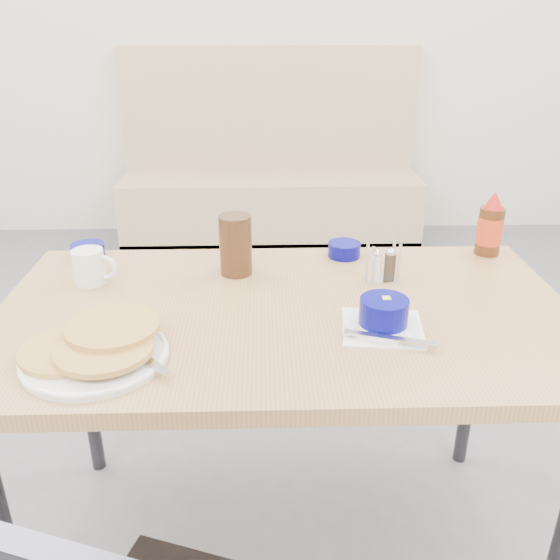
{
  "coord_description": "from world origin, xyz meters",
  "views": [
    {
      "loc": [
        -0.05,
        -1.03,
        1.42
      ],
      "look_at": [
        -0.01,
        0.29,
        0.82
      ],
      "focal_mm": 38.0,
      "sensor_mm": 36.0,
      "label": 1
    }
  ],
  "objects_px": {
    "condiment_caddy": "(383,267)",
    "syrup_bottle": "(490,227)",
    "pancake_plate": "(95,349)",
    "amber_tumbler": "(236,245)",
    "dining_table": "(285,331)",
    "butter_bowl": "(344,250)",
    "coffee_mug": "(90,266)",
    "booth_bench": "(270,188)",
    "grits_setting": "(383,316)",
    "creamer_bowl": "(88,251)"
  },
  "relations": [
    {
      "from": "condiment_caddy",
      "to": "syrup_bottle",
      "type": "distance_m",
      "value": 0.39
    },
    {
      "from": "pancake_plate",
      "to": "amber_tumbler",
      "type": "relative_size",
      "value": 1.95
    },
    {
      "from": "dining_table",
      "to": "butter_bowl",
      "type": "distance_m",
      "value": 0.39
    },
    {
      "from": "pancake_plate",
      "to": "condiment_caddy",
      "type": "bearing_deg",
      "value": 29.11
    },
    {
      "from": "butter_bowl",
      "to": "syrup_bottle",
      "type": "bearing_deg",
      "value": 1.31
    },
    {
      "from": "amber_tumbler",
      "to": "coffee_mug",
      "type": "bearing_deg",
      "value": -172.08
    },
    {
      "from": "butter_bowl",
      "to": "amber_tumbler",
      "type": "height_order",
      "value": "amber_tumbler"
    },
    {
      "from": "booth_bench",
      "to": "coffee_mug",
      "type": "height_order",
      "value": "booth_bench"
    },
    {
      "from": "butter_bowl",
      "to": "pancake_plate",
      "type": "bearing_deg",
      "value": -137.21
    },
    {
      "from": "amber_tumbler",
      "to": "condiment_caddy",
      "type": "xyz_separation_m",
      "value": [
        0.39,
        -0.06,
        -0.05
      ]
    },
    {
      "from": "booth_bench",
      "to": "amber_tumbler",
      "type": "distance_m",
      "value": 2.37
    },
    {
      "from": "booth_bench",
      "to": "grits_setting",
      "type": "relative_size",
      "value": 9.01
    },
    {
      "from": "booth_bench",
      "to": "butter_bowl",
      "type": "height_order",
      "value": "booth_bench"
    },
    {
      "from": "creamer_bowl",
      "to": "amber_tumbler",
      "type": "height_order",
      "value": "amber_tumbler"
    },
    {
      "from": "grits_setting",
      "to": "booth_bench",
      "type": "bearing_deg",
      "value": 94.72
    },
    {
      "from": "booth_bench",
      "to": "creamer_bowl",
      "type": "distance_m",
      "value": 2.31
    },
    {
      "from": "butter_bowl",
      "to": "condiment_caddy",
      "type": "relative_size",
      "value": 0.88
    },
    {
      "from": "creamer_bowl",
      "to": "condiment_caddy",
      "type": "height_order",
      "value": "condiment_caddy"
    },
    {
      "from": "butter_bowl",
      "to": "syrup_bottle",
      "type": "height_order",
      "value": "syrup_bottle"
    },
    {
      "from": "creamer_bowl",
      "to": "condiment_caddy",
      "type": "xyz_separation_m",
      "value": [
        0.83,
        -0.18,
        0.02
      ]
    },
    {
      "from": "coffee_mug",
      "to": "butter_bowl",
      "type": "height_order",
      "value": "coffee_mug"
    },
    {
      "from": "pancake_plate",
      "to": "coffee_mug",
      "type": "xyz_separation_m",
      "value": [
        -0.11,
        0.38,
        0.03
      ]
    },
    {
      "from": "coffee_mug",
      "to": "amber_tumbler",
      "type": "height_order",
      "value": "amber_tumbler"
    },
    {
      "from": "butter_bowl",
      "to": "condiment_caddy",
      "type": "xyz_separation_m",
      "value": [
        0.08,
        -0.17,
        0.02
      ]
    },
    {
      "from": "creamer_bowl",
      "to": "amber_tumbler",
      "type": "bearing_deg",
      "value": -15.66
    },
    {
      "from": "booth_bench",
      "to": "coffee_mug",
      "type": "distance_m",
      "value": 2.46
    },
    {
      "from": "booth_bench",
      "to": "creamer_bowl",
      "type": "relative_size",
      "value": 20.02
    },
    {
      "from": "coffee_mug",
      "to": "grits_setting",
      "type": "relative_size",
      "value": 0.57
    },
    {
      "from": "booth_bench",
      "to": "dining_table",
      "type": "relative_size",
      "value": 1.36
    },
    {
      "from": "pancake_plate",
      "to": "creamer_bowl",
      "type": "xyz_separation_m",
      "value": [
        -0.16,
        0.55,
        -0.0
      ]
    },
    {
      "from": "dining_table",
      "to": "pancake_plate",
      "type": "distance_m",
      "value": 0.46
    },
    {
      "from": "pancake_plate",
      "to": "butter_bowl",
      "type": "xyz_separation_m",
      "value": [
        0.59,
        0.54,
        -0.0
      ]
    },
    {
      "from": "creamer_bowl",
      "to": "syrup_bottle",
      "type": "height_order",
      "value": "syrup_bottle"
    },
    {
      "from": "booth_bench",
      "to": "dining_table",
      "type": "height_order",
      "value": "booth_bench"
    },
    {
      "from": "dining_table",
      "to": "condiment_caddy",
      "type": "xyz_separation_m",
      "value": [
        0.27,
        0.16,
        0.1
      ]
    },
    {
      "from": "pancake_plate",
      "to": "creamer_bowl",
      "type": "bearing_deg",
      "value": 106.23
    },
    {
      "from": "condiment_caddy",
      "to": "syrup_bottle",
      "type": "xyz_separation_m",
      "value": [
        0.35,
        0.18,
        0.04
      ]
    },
    {
      "from": "creamer_bowl",
      "to": "condiment_caddy",
      "type": "bearing_deg",
      "value": -12.4
    },
    {
      "from": "coffee_mug",
      "to": "pancake_plate",
      "type": "bearing_deg",
      "value": -74.42
    },
    {
      "from": "coffee_mug",
      "to": "syrup_bottle",
      "type": "distance_m",
      "value": 1.13
    },
    {
      "from": "booth_bench",
      "to": "creamer_bowl",
      "type": "height_order",
      "value": "booth_bench"
    },
    {
      "from": "dining_table",
      "to": "butter_bowl",
      "type": "height_order",
      "value": "butter_bowl"
    },
    {
      "from": "dining_table",
      "to": "creamer_bowl",
      "type": "height_order",
      "value": "creamer_bowl"
    },
    {
      "from": "pancake_plate",
      "to": "grits_setting",
      "type": "bearing_deg",
      "value": 9.72
    },
    {
      "from": "grits_setting",
      "to": "amber_tumbler",
      "type": "height_order",
      "value": "amber_tumbler"
    },
    {
      "from": "coffee_mug",
      "to": "creamer_bowl",
      "type": "bearing_deg",
      "value": 107.62
    },
    {
      "from": "creamer_bowl",
      "to": "syrup_bottle",
      "type": "distance_m",
      "value": 1.17
    },
    {
      "from": "grits_setting",
      "to": "amber_tumbler",
      "type": "xyz_separation_m",
      "value": [
        -0.34,
        0.32,
        0.05
      ]
    },
    {
      "from": "booth_bench",
      "to": "condiment_caddy",
      "type": "xyz_separation_m",
      "value": [
        0.27,
        -2.38,
        0.45
      ]
    },
    {
      "from": "coffee_mug",
      "to": "creamer_bowl",
      "type": "height_order",
      "value": "coffee_mug"
    }
  ]
}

